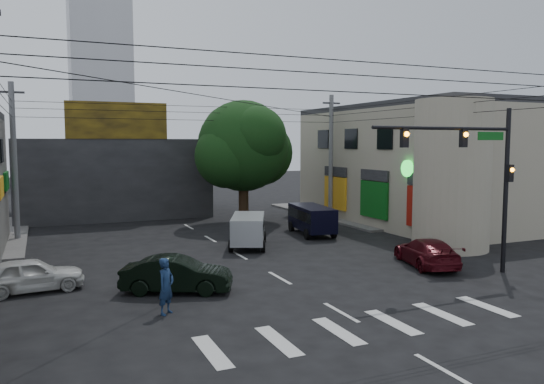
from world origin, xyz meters
TOP-DOWN VIEW (x-y plane):
  - ground at (0.00, 0.00)m, footprint 160.00×160.00m
  - sidewalk_far_right at (18.00, 18.00)m, footprint 16.00×16.00m
  - building_right at (18.00, 13.00)m, footprint 14.00×18.00m
  - corner_column at (11.00, 4.00)m, footprint 4.00×4.00m
  - building_far at (-4.00, 26.00)m, footprint 14.00×10.00m
  - billboard at (-4.00, 21.10)m, footprint 7.00×0.30m
  - tower_distant at (0.00, 70.00)m, footprint 9.00×9.00m
  - street_tree at (4.00, 17.00)m, footprint 6.40×6.40m
  - traffic_gantry at (7.82, -1.00)m, footprint 7.10×0.35m
  - utility_pole_far_left at (-10.50, 16.00)m, footprint 0.32×0.32m
  - utility_pole_far_right at (10.50, 16.00)m, footprint 0.32×0.32m
  - dark_sedan at (-4.49, 1.66)m, footprint 4.59×5.27m
  - white_compact at (-9.61, 3.96)m, footprint 2.20×4.14m
  - maroon_sedan at (7.17, 1.30)m, footprint 4.21×5.44m
  - silver_minivan at (1.20, 8.82)m, footprint 5.29×4.67m
  - navy_van at (6.25, 10.92)m, footprint 4.93×2.94m
  - traffic_officer at (-5.43, -0.78)m, footprint 1.14×1.14m

SIDE VIEW (x-z plane):
  - ground at x=0.00m, z-range 0.00..0.00m
  - sidewalk_far_right at x=18.00m, z-range 0.00..0.15m
  - maroon_sedan at x=7.17m, z-range 0.00..1.30m
  - white_compact at x=-9.61m, z-range 0.00..1.32m
  - dark_sedan at x=-4.49m, z-range 0.00..1.38m
  - silver_minivan at x=1.20m, z-range 0.00..1.74m
  - navy_van at x=6.25m, z-range 0.00..1.79m
  - traffic_officer at x=-5.43m, z-range 0.00..1.90m
  - building_far at x=-4.00m, z-range 0.00..6.00m
  - building_right at x=18.00m, z-range 0.00..8.00m
  - corner_column at x=11.00m, z-range 0.00..8.00m
  - utility_pole_far_left at x=-10.50m, z-range 0.00..9.20m
  - utility_pole_far_right at x=10.50m, z-range 0.00..9.20m
  - traffic_gantry at x=7.82m, z-range 1.23..8.43m
  - street_tree at x=4.00m, z-range 1.12..9.82m
  - billboard at x=-4.00m, z-range 6.00..8.60m
  - tower_distant at x=0.00m, z-range 0.00..44.00m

